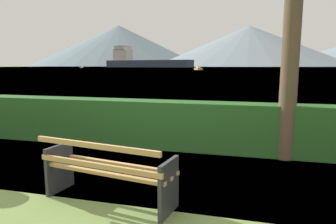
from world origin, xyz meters
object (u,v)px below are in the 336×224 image
(fishing_boat_near, at_px, (82,67))
(sailboat_mid, at_px, (198,69))
(cargo_ship_large, at_px, (141,61))
(park_bench, at_px, (107,171))

(fishing_boat_near, relative_size, sailboat_mid, 0.90)
(cargo_ship_large, distance_m, fishing_boat_near, 78.08)
(park_bench, xyz_separation_m, cargo_ship_large, (-94.42, 263.02, 5.14))
(cargo_ship_large, height_order, sailboat_mid, cargo_ship_large)
(fishing_boat_near, bearing_deg, park_bench, -59.30)
(fishing_boat_near, bearing_deg, cargo_ship_large, 77.74)
(cargo_ship_large, distance_m, sailboat_mid, 166.66)
(park_bench, relative_size, sailboat_mid, 0.31)
(park_bench, bearing_deg, fishing_boat_near, 120.70)
(fishing_boat_near, height_order, sailboat_mid, sailboat_mid)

